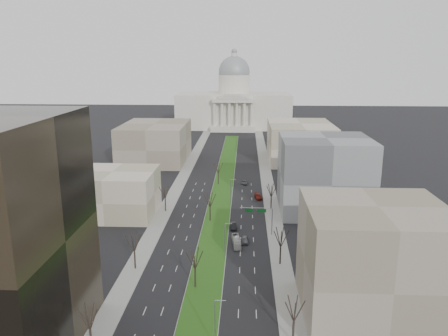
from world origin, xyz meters
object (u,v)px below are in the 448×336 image
(car_grey_near, at_px, (245,240))
(car_red, at_px, (258,196))
(car_black, at_px, (233,226))
(car_grey_far, at_px, (245,182))
(box_van, at_px, (236,241))

(car_grey_near, relative_size, car_red, 0.85)
(car_black, xyz_separation_m, car_grey_far, (3.17, 46.86, -0.19))
(car_grey_near, bearing_deg, box_van, -137.17)
(car_black, distance_m, car_grey_far, 46.96)
(car_grey_near, distance_m, box_van, 3.02)
(car_grey_near, distance_m, car_black, 10.34)
(car_black, height_order, car_grey_far, car_black)
(box_van, bearing_deg, car_black, 89.07)
(car_black, distance_m, car_red, 29.64)
(car_grey_near, xyz_separation_m, car_black, (-3.42, 9.76, 0.02))
(car_grey_far, bearing_deg, car_black, -92.66)
(car_red, relative_size, car_grey_far, 1.21)
(car_black, bearing_deg, car_grey_near, -77.31)
(car_grey_near, xyz_separation_m, box_van, (-2.21, -2.04, 0.28))
(car_grey_far, bearing_deg, box_van, -90.70)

